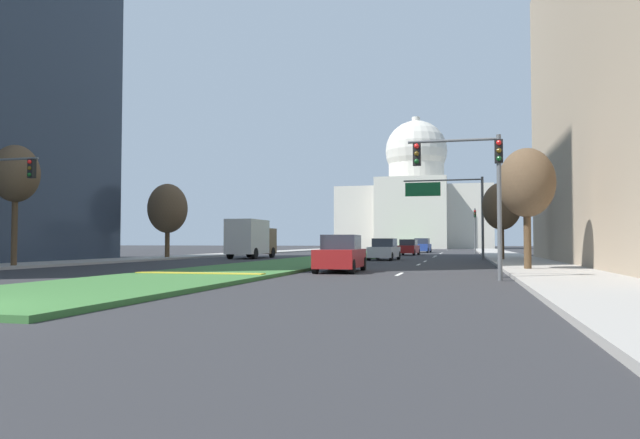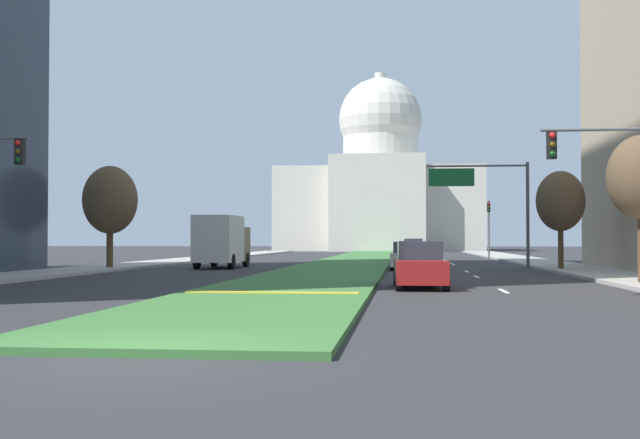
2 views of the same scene
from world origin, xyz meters
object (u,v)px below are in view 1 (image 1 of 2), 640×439
object	(u,v)px
traffic_light_far_right	(475,225)
street_tree_left_mid	(168,209)
street_tree_right_near	(527,183)
sedan_lead_stopped	(341,254)
capitol_building	(416,204)
overhead_guide_sign	(451,200)
sedan_far_horizon	(422,246)
sedan_midblock	(384,250)
street_tree_right_mid	(502,207)
traffic_light_near_right	(474,174)
sedan_distant	(408,248)
box_truck_delivery	(251,238)
street_tree_left_near	(16,175)

from	to	relation	value
traffic_light_far_right	street_tree_left_mid	bearing A→B (deg)	-133.05
street_tree_right_near	sedan_lead_stopped	bearing A→B (deg)	-166.53
capitol_building	overhead_guide_sign	distance (m)	80.17
street_tree_left_mid	sedan_far_horizon	world-z (taller)	street_tree_left_mid
street_tree_right_near	sedan_far_horizon	xyz separation A→B (m)	(-8.06, 46.85, -3.22)
capitol_building	street_tree_right_near	xyz separation A→B (m)	(12.87, -98.39, -5.48)
sedan_midblock	sedan_far_horizon	xyz separation A→B (m)	(0.65, 31.14, 0.08)
street_tree_right_mid	sedan_far_horizon	size ratio (longest dim) A/B	1.26
capitol_building	sedan_midblock	world-z (taller)	capitol_building
traffic_light_far_right	street_tree_right_mid	distance (m)	25.41
overhead_guide_sign	street_tree_right_near	world-z (taller)	overhead_guide_sign
capitol_building	traffic_light_near_right	bearing A→B (deg)	-84.34
capitol_building	sedan_distant	xyz separation A→B (m)	(4.38, -65.70, -8.77)
traffic_light_near_right	traffic_light_far_right	world-z (taller)	same
sedan_distant	overhead_guide_sign	bearing A→B (deg)	-71.14
sedan_distant	sedan_far_horizon	size ratio (longest dim) A/B	1.07
street_tree_left_mid	sedan_midblock	world-z (taller)	street_tree_left_mid
traffic_light_near_right	street_tree_left_mid	bearing A→B (deg)	138.66
traffic_light_far_right	overhead_guide_sign	xyz separation A→B (m)	(-2.17, -21.25, 1.36)
overhead_guide_sign	street_tree_right_near	xyz separation A→B (m)	(3.77, -18.89, -0.61)
street_tree_right_mid	sedan_midblock	bearing A→B (deg)	173.74
capitol_building	traffic_light_near_right	xyz separation A→B (m)	(10.42, -105.09, -5.75)
capitol_building	traffic_light_far_right	size ratio (longest dim) A/B	6.04
sedan_distant	box_truck_delivery	size ratio (longest dim) A/B	0.75
capitol_building	sedan_far_horizon	bearing A→B (deg)	-84.67
street_tree_right_near	box_truck_delivery	xyz separation A→B (m)	(-20.14, 17.44, -2.39)
street_tree_right_mid	sedan_lead_stopped	bearing A→B (deg)	-115.83
street_tree_left_mid	sedan_distant	xyz separation A→B (m)	(17.52, 18.67, -3.28)
traffic_light_far_right	street_tree_left_mid	xyz separation A→B (m)	(-24.40, -26.12, 0.73)
street_tree_right_near	capitol_building	bearing A→B (deg)	97.45
traffic_light_near_right	sedan_far_horizon	world-z (taller)	traffic_light_near_right
street_tree_left_near	capitol_building	bearing A→B (deg)	82.77
sedan_lead_stopped	sedan_midblock	distance (m)	17.71
sedan_far_horizon	overhead_guide_sign	bearing A→B (deg)	-81.27
overhead_guide_sign	sedan_distant	bearing A→B (deg)	108.86
traffic_light_far_right	sedan_distant	world-z (taller)	traffic_light_far_right
sedan_distant	street_tree_left_mid	bearing A→B (deg)	-133.17
street_tree_right_mid	sedan_midblock	distance (m)	9.10
traffic_light_far_right	box_truck_delivery	distance (m)	29.36
sedan_distant	sedan_midblock	bearing A→B (deg)	-90.78
traffic_light_far_right	sedan_midblock	bearing A→B (deg)	-106.23
street_tree_right_mid	sedan_midblock	world-z (taller)	street_tree_right_mid
street_tree_right_near	street_tree_left_mid	xyz separation A→B (m)	(-26.00, 14.02, -0.02)
traffic_light_far_right	overhead_guide_sign	bearing A→B (deg)	-95.83
traffic_light_near_right	street_tree_right_near	size ratio (longest dim) A/B	0.91
sedan_midblock	street_tree_right_near	bearing A→B (deg)	-60.99
overhead_guide_sign	street_tree_left_near	distance (m)	30.70
traffic_light_near_right	street_tree_left_near	world-z (taller)	street_tree_left_near
street_tree_right_near	sedan_midblock	distance (m)	18.27
sedan_far_horizon	street_tree_right_mid	bearing A→B (deg)	-76.25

